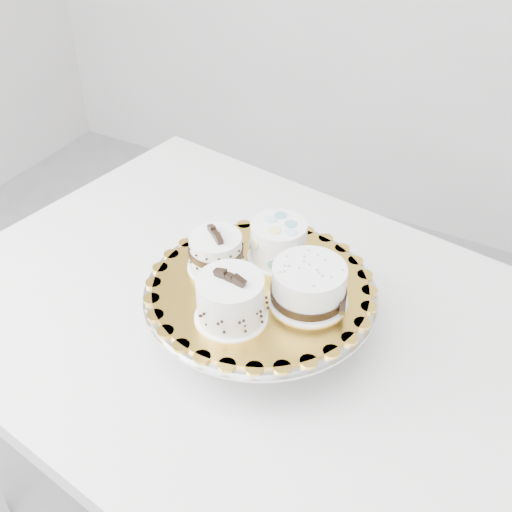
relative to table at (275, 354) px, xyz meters
The scene contains 7 objects.
table is the anchor object (origin of this frame).
cake_stand 0.15m from the table, 121.10° to the right, with size 0.40×0.40×0.11m.
cake_board 0.18m from the table, 121.10° to the right, with size 0.37×0.37×0.01m, color gold.
cake_swirl 0.25m from the table, 100.07° to the right, with size 0.12×0.12×0.09m.
cake_banded 0.24m from the table, 169.30° to the right, with size 0.13×0.13×0.08m.
cake_dots 0.23m from the table, 114.92° to the left, with size 0.13×0.13×0.07m.
cake_ribbon 0.23m from the table, 17.03° to the right, with size 0.16×0.16×0.07m.
Camera 1 is at (0.50, -0.51, 1.57)m, focal length 45.00 mm.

